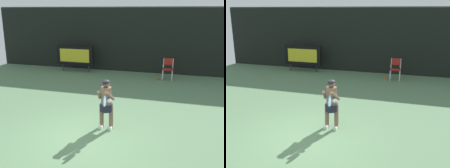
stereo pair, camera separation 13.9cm
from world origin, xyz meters
The scene contains 7 objects.
ground centered at (0.00, -0.19, -0.01)m, with size 18.00×22.00×0.03m.
backdrop_screen centered at (0.00, 8.50, 1.81)m, with size 18.00×0.12×3.66m.
scoreboard centered at (-3.60, 7.58, 0.95)m, with size 2.20×0.21×1.50m.
umpire_chair centered at (1.71, 7.24, 0.62)m, with size 0.52×0.44×1.08m.
water_bottle centered at (1.24, 6.96, 0.12)m, with size 0.07×0.07×0.27m.
tennis_player centered at (0.43, 0.78, 0.84)m, with size 0.53×0.60×1.52m.
tennis_racket centered at (0.57, 0.25, 1.05)m, with size 0.03×0.60×0.31m.
Camera 2 is at (2.82, -6.25, 3.49)m, focal length 42.34 mm.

